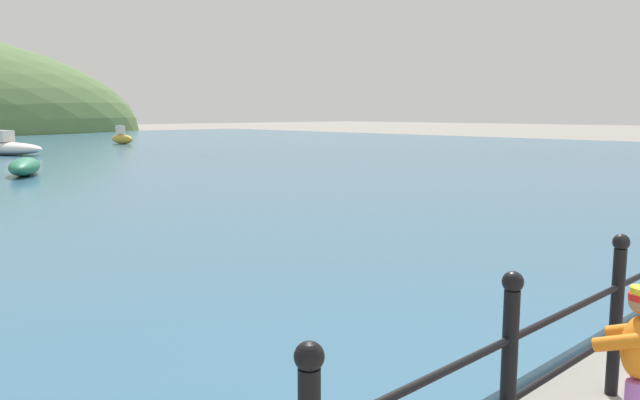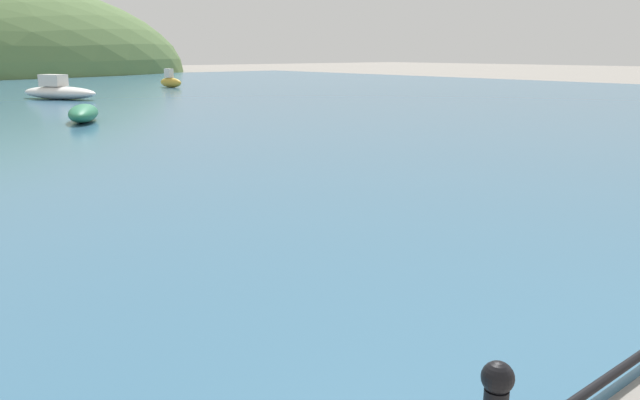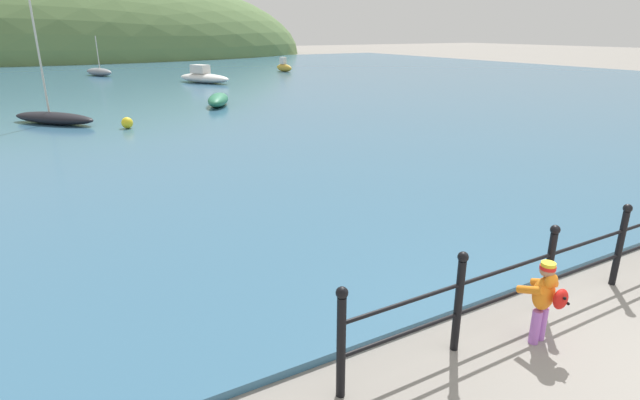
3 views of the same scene
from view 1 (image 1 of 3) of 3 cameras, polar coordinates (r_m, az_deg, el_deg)
The scene contains 4 objects.
iron_railing at distance 5.08m, azimuth 25.48°, elevation -9.08°, with size 6.21×0.12×1.21m.
boat_white_sailboat at distance 40.97m, azimuth -17.65°, elevation 5.42°, with size 0.74×2.23×1.16m.
boat_twin_mast at distance 32.54m, azimuth -26.90°, elevation 4.35°, with size 3.05×4.33×1.14m.
boat_far_left at distance 21.79m, azimuth -25.39°, elevation 2.79°, with size 2.01×2.92×0.55m.
Camera 1 is at (-4.62, -0.16, 2.07)m, focal length 35.00 mm.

